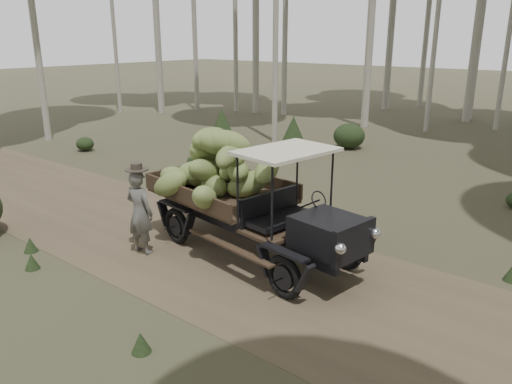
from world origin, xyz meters
TOP-DOWN VIEW (x-y plane):
  - ground at (0.00, 0.00)m, footprint 120.00×120.00m
  - dirt_track at (0.00, 0.00)m, footprint 70.00×4.00m
  - banana_truck at (-0.61, 0.55)m, footprint 4.99×2.58m
  - farmer at (-1.76, -0.81)m, footprint 0.65×0.49m
  - undergrowth at (-0.57, 1.25)m, footprint 22.42×20.81m

SIDE VIEW (x-z plane):
  - ground at x=0.00m, z-range 0.00..0.00m
  - dirt_track at x=0.00m, z-range 0.00..0.01m
  - undergrowth at x=-0.57m, z-range -0.15..1.25m
  - farmer at x=-1.76m, z-range -0.05..1.74m
  - banana_truck at x=-0.61m, z-range 0.19..2.58m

